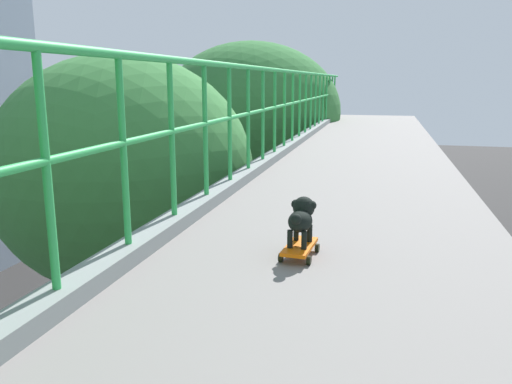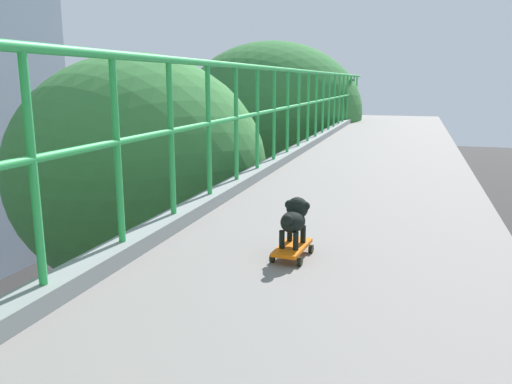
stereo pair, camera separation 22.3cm
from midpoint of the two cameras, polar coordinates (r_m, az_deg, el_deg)
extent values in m
cube|color=gray|center=(2.51, 2.07, -20.16)|extent=(2.58, 31.72, 0.42)
cube|color=gray|center=(2.87, -23.39, -10.90)|extent=(0.20, 30.13, 0.11)
cylinder|color=green|center=(2.67, -25.71, 14.49)|extent=(0.06, 30.13, 0.06)
cylinder|color=green|center=(2.69, -24.66, 3.12)|extent=(0.04, 30.13, 0.04)
cylinder|color=green|center=(2.70, -24.55, 1.88)|extent=(0.04, 0.04, 1.18)
cylinder|color=green|center=(3.31, -16.47, 4.23)|extent=(0.04, 0.04, 1.18)
cylinder|color=green|center=(3.98, -10.98, 5.78)|extent=(0.04, 0.04, 1.18)
cylinder|color=green|center=(4.67, -7.06, 6.84)|extent=(0.04, 0.04, 1.18)
cylinder|color=green|center=(5.38, -4.16, 7.61)|extent=(0.04, 0.04, 1.18)
cylinder|color=green|center=(6.10, -1.93, 8.18)|extent=(0.04, 0.04, 1.18)
cylinder|color=green|center=(6.82, -0.17, 8.63)|extent=(0.04, 0.04, 1.18)
cylinder|color=green|center=(7.56, 1.25, 8.98)|extent=(0.04, 0.04, 1.18)
cylinder|color=green|center=(8.29, 2.42, 9.26)|extent=(0.04, 0.04, 1.18)
cylinder|color=green|center=(9.03, 3.40, 9.50)|extent=(0.04, 0.04, 1.18)
cylinder|color=green|center=(9.78, 4.24, 9.70)|extent=(0.04, 0.04, 1.18)
cylinder|color=green|center=(10.52, 4.95, 9.87)|extent=(0.04, 0.04, 1.18)
cylinder|color=green|center=(11.27, 5.58, 10.01)|extent=(0.04, 0.04, 1.18)
cylinder|color=green|center=(12.01, 6.12, 10.14)|extent=(0.04, 0.04, 1.18)
cylinder|color=green|center=(12.76, 6.61, 10.25)|extent=(0.04, 0.04, 1.18)
cylinder|color=green|center=(13.51, 7.03, 10.35)|extent=(0.04, 0.04, 1.18)
cylinder|color=green|center=(14.26, 7.42, 10.43)|extent=(0.04, 0.04, 1.18)
cylinder|color=green|center=(15.01, 7.77, 10.51)|extent=(0.04, 0.04, 1.18)
cylinder|color=green|center=(15.76, 8.08, 10.58)|extent=(0.04, 0.04, 1.18)
cylinder|color=green|center=(16.51, 8.36, 10.64)|extent=(0.04, 0.04, 1.18)
cube|color=#B2B8BB|center=(14.27, -12.20, -16.09)|extent=(1.64, 4.42, 0.65)
cube|color=#1E232B|center=(13.84, -12.66, -14.10)|extent=(1.46, 2.01, 0.62)
cylinder|color=black|center=(15.25, -6.97, -14.76)|extent=(0.19, 0.63, 0.63)
cylinder|color=black|center=(15.83, -12.41, -13.91)|extent=(0.19, 0.63, 0.63)
cylinder|color=black|center=(12.94, -11.86, -20.29)|extent=(0.19, 0.63, 0.63)
cylinder|color=black|center=(13.62, -18.12, -18.88)|extent=(0.19, 0.63, 0.63)
cube|color=beige|center=(24.99, -8.09, -0.48)|extent=(2.57, 11.22, 2.96)
cube|color=black|center=(24.89, -8.13, 0.68)|extent=(2.59, 10.33, 0.70)
cylinder|color=black|center=(28.49, -2.75, -1.43)|extent=(0.28, 0.96, 0.96)
cylinder|color=black|center=(29.28, -7.38, -1.15)|extent=(0.28, 0.96, 0.96)
cylinder|color=black|center=(22.12, -8.01, -5.61)|extent=(0.28, 0.96, 0.96)
cylinder|color=black|center=(23.13, -13.72, -5.04)|extent=(0.28, 0.96, 0.96)
cylinder|color=brown|center=(9.67, -14.00, -18.57)|extent=(0.46, 0.46, 4.66)
ellipsoid|color=#3B7E3D|center=(8.46, -15.20, 2.06)|extent=(4.13, 4.13, 3.76)
cylinder|color=brown|center=(16.65, -0.90, -4.61)|extent=(0.56, 0.56, 4.78)
ellipsoid|color=#327236|center=(15.96, -0.94, 8.90)|extent=(5.48, 5.48, 4.26)
cube|color=orange|center=(3.38, 3.01, -6.11)|extent=(0.19, 0.41, 0.02)
cylinder|color=black|center=(3.49, 5.03, -6.25)|extent=(0.03, 0.06, 0.06)
cylinder|color=black|center=(3.53, 2.12, -5.97)|extent=(0.03, 0.06, 0.06)
cylinder|color=black|center=(3.25, 3.96, -7.65)|extent=(0.03, 0.06, 0.06)
cylinder|color=black|center=(3.30, 0.84, -7.33)|extent=(0.03, 0.06, 0.06)
cylinder|color=black|center=(3.43, 4.16, -4.62)|extent=(0.04, 0.04, 0.12)
cylinder|color=black|center=(3.45, 2.65, -4.49)|extent=(0.04, 0.04, 0.12)
cylinder|color=black|center=(3.27, 3.44, -5.43)|extent=(0.04, 0.04, 0.12)
cylinder|color=black|center=(3.30, 1.87, -5.28)|extent=(0.04, 0.04, 0.12)
ellipsoid|color=black|center=(3.33, 3.06, -3.28)|extent=(0.17, 0.23, 0.14)
sphere|color=black|center=(3.40, 3.49, -1.74)|extent=(0.15, 0.15, 0.15)
ellipsoid|color=black|center=(3.47, 3.76, -1.67)|extent=(0.06, 0.07, 0.04)
sphere|color=black|center=(3.38, 4.39, -1.51)|extent=(0.06, 0.06, 0.06)
sphere|color=black|center=(3.41, 2.60, -1.38)|extent=(0.06, 0.06, 0.06)
sphere|color=black|center=(3.21, 2.52, -3.08)|extent=(0.07, 0.07, 0.07)
camera|label=1|loc=(0.11, -91.52, -0.33)|focal=35.82mm
camera|label=2|loc=(0.11, 88.48, 0.33)|focal=35.82mm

